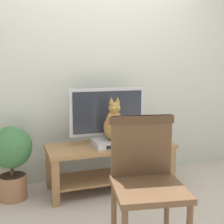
{
  "coord_description": "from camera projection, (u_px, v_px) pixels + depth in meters",
  "views": [
    {
      "loc": [
        -0.99,
        -2.24,
        1.3
      ],
      "look_at": [
        -0.01,
        0.54,
        0.84
      ],
      "focal_mm": 46.69,
      "sensor_mm": 36.0,
      "label": 1
    }
  ],
  "objects": [
    {
      "name": "wooden_chair",
      "position": [
        146.0,
        174.0,
        2.01
      ],
      "size": [
        0.54,
        0.55,
        0.96
      ],
      "color": "#513823",
      "rests_on": "ground"
    },
    {
      "name": "back_wall",
      "position": [
        98.0,
        58.0,
        3.37
      ],
      "size": [
        7.0,
        0.12,
        2.8
      ],
      "primitive_type": "cube",
      "color": "#B7BCB2",
      "rests_on": "ground"
    },
    {
      "name": "cat",
      "position": [
        114.0,
        124.0,
        2.96
      ],
      "size": [
        0.19,
        0.34,
        0.45
      ],
      "color": "olive",
      "rests_on": "media_box"
    },
    {
      "name": "potted_plant",
      "position": [
        11.0,
        156.0,
        2.84
      ],
      "size": [
        0.41,
        0.41,
        0.73
      ],
      "color": "#9E6B4C",
      "rests_on": "ground"
    },
    {
      "name": "media_box",
      "position": [
        113.0,
        143.0,
        3.01
      ],
      "size": [
        0.4,
        0.3,
        0.07
      ],
      "color": "#ADADB2",
      "rests_on": "tv_stand"
    },
    {
      "name": "ground_plane",
      "position": [
        133.0,
        213.0,
        2.61
      ],
      "size": [
        12.0,
        12.0,
        0.0
      ],
      "primitive_type": "plane",
      "color": "#ADA393"
    },
    {
      "name": "tv_stand",
      "position": [
        110.0,
        157.0,
        3.11
      ],
      "size": [
        1.34,
        0.52,
        0.49
      ],
      "color": "olive",
      "rests_on": "ground"
    },
    {
      "name": "book_stack",
      "position": [
        153.0,
        137.0,
        3.18
      ],
      "size": [
        0.23,
        0.2,
        0.1
      ],
      "color": "#38664C",
      "rests_on": "tv_stand"
    },
    {
      "name": "tv",
      "position": [
        107.0,
        114.0,
        3.13
      ],
      "size": [
        0.83,
        0.2,
        0.59
      ],
      "color": "#B7B7BC",
      "rests_on": "tv_stand"
    }
  ]
}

